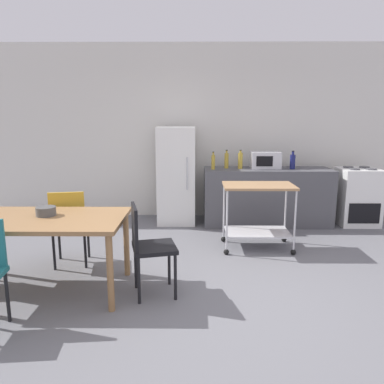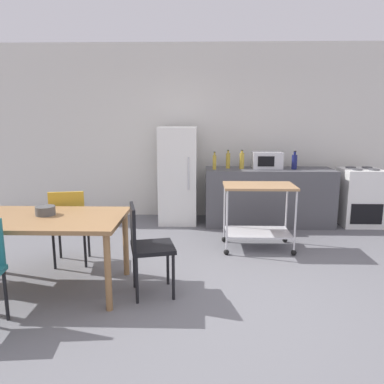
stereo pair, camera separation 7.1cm
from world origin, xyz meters
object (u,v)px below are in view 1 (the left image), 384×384
at_px(microwave, 265,160).
at_px(fruit_bowl, 46,211).
at_px(stove_oven, 357,196).
at_px(chair_black, 147,243).
at_px(bottle_soy_sauce, 227,160).
at_px(bottle_hot_sauce, 293,161).
at_px(refrigerator, 177,175).
at_px(bottle_sesame_oil, 240,160).
at_px(dining_table, 46,226).
at_px(chair_mustard, 69,222).
at_px(kitchen_cart, 258,206).
at_px(bottle_sparkling_water, 213,162).

relative_size(microwave, fruit_bowl, 2.44).
bearing_deg(stove_oven, chair_black, -140.57).
xyz_separation_m(chair_black, microwave, (1.56, 2.56, 0.51)).
height_order(chair_black, fruit_bowl, chair_black).
relative_size(bottle_soy_sauce, bottle_hot_sauce, 1.02).
xyz_separation_m(chair_black, refrigerator, (0.15, 2.59, 0.26)).
bearing_deg(chair_black, bottle_sesame_oil, -38.85).
height_order(bottle_soy_sauce, microwave, bottle_soy_sauce).
height_order(microwave, bottle_hot_sauce, bottle_hot_sauce).
bearing_deg(dining_table, fruit_bowl, 107.68).
height_order(chair_mustard, stove_oven, stove_oven).
distance_m(chair_black, refrigerator, 2.61).
distance_m(refrigerator, bottle_sesame_oil, 1.05).
relative_size(chair_mustard, kitchen_cart, 0.98).
bearing_deg(bottle_sparkling_water, bottle_soy_sauce, 32.97).
bearing_deg(kitchen_cart, chair_black, -133.53).
bearing_deg(bottle_sesame_oil, stove_oven, 0.52).
distance_m(chair_mustard, bottle_hot_sauce, 3.47).
bearing_deg(dining_table, bottle_soy_sauce, 52.09).
distance_m(bottle_soy_sauce, microwave, 0.62).
bearing_deg(fruit_bowl, bottle_hot_sauce, 37.94).
xyz_separation_m(chair_black, bottle_sesame_oil, (1.16, 2.49, 0.51)).
distance_m(bottle_sesame_oil, microwave, 0.41).
distance_m(dining_table, bottle_sesame_oil, 3.25).
distance_m(chair_black, bottle_hot_sauce, 3.20).
xyz_separation_m(microwave, bottle_hot_sauce, (0.41, -0.09, -0.01)).
bearing_deg(chair_black, chair_mustard, 39.98).
relative_size(chair_mustard, bottle_sesame_oil, 3.00).
xyz_separation_m(stove_oven, bottle_soy_sauce, (-2.10, 0.03, 0.57)).
bearing_deg(dining_table, chair_black, -3.87).
distance_m(kitchen_cart, bottle_hot_sauce, 1.41).
xyz_separation_m(bottle_sesame_oil, bottle_hot_sauce, (0.82, -0.03, -0.01)).
bearing_deg(bottle_soy_sauce, bottle_hot_sauce, -4.22).
bearing_deg(fruit_bowl, stove_oven, 30.28).
xyz_separation_m(dining_table, chair_mustard, (-0.00, 0.65, -0.15)).
relative_size(bottle_sparkling_water, bottle_hot_sauce, 0.97).
relative_size(microwave, bottle_hot_sauce, 1.61).
relative_size(dining_table, bottle_hot_sauce, 5.25).
bearing_deg(refrigerator, stove_oven, -1.60).
bearing_deg(bottle_hot_sauce, refrigerator, 176.11).
height_order(bottle_sparkling_water, fruit_bowl, bottle_sparkling_water).
relative_size(chair_mustard, refrigerator, 0.57).
bearing_deg(bottle_hot_sauce, fruit_bowl, -142.06).
height_order(refrigerator, bottle_sesame_oil, refrigerator).
relative_size(chair_mustard, bottle_soy_sauce, 3.05).
height_order(dining_table, microwave, microwave).
bearing_deg(bottle_hot_sauce, microwave, 167.59).
relative_size(chair_black, microwave, 1.93).
distance_m(chair_mustard, refrigerator, 2.20).
distance_m(stove_oven, refrigerator, 2.92).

